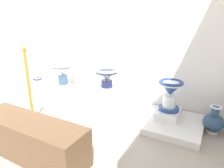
{
  "coord_description": "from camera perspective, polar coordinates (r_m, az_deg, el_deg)",
  "views": [
    {
      "loc": [
        3.11,
        0.14,
        1.32
      ],
      "look_at": [
        1.79,
        2.55,
        0.45
      ],
      "focal_mm": 31.21,
      "sensor_mm": 36.0,
      "label": 1
    }
  ],
  "objects": [
    {
      "name": "antique_toilet_squat_floral",
      "position": [
        2.88,
        -1.54,
        1.96
      ],
      "size": [
        0.34,
        0.34,
        0.34
      ],
      "color": "#ABB1D3",
      "rests_on": "plinth_block_squat_floral"
    },
    {
      "name": "plinth_block_squat_floral",
      "position": [
        2.99,
        -1.49,
        -4.35
      ],
      "size": [
        0.35,
        0.39,
        0.25
      ],
      "primitive_type": "cube",
      "color": "white",
      "rests_on": "display_platform"
    },
    {
      "name": "info_placard_first",
      "position": [
        3.66,
        -11.46,
        16.86
      ],
      "size": [
        0.13,
        0.01,
        0.12
      ],
      "color": "white"
    },
    {
      "name": "plinth_block_tall_cobalt",
      "position": [
        2.81,
        16.13,
        -8.2
      ],
      "size": [
        0.29,
        0.4,
        0.1
      ],
      "primitive_type": "cube",
      "color": "white",
      "rests_on": "display_platform"
    },
    {
      "name": "antique_toilet_tall_cobalt",
      "position": [
        2.69,
        16.7,
        -2.11
      ],
      "size": [
        0.32,
        0.32,
        0.41
      ],
      "color": "navy",
      "rests_on": "plinth_block_tall_cobalt"
    },
    {
      "name": "museum_bench",
      "position": [
        2.21,
        -22.74,
        -14.43
      ],
      "size": [
        1.27,
        0.36,
        0.4
      ],
      "primitive_type": "cube",
      "color": "brown",
      "rests_on": "ground_plane"
    },
    {
      "name": "plinth_block_leftmost",
      "position": [
        3.63,
        -13.91,
        -1.84
      ],
      "size": [
        0.36,
        0.36,
        0.13
      ],
      "primitive_type": "cube",
      "color": "white",
      "rests_on": "display_platform"
    },
    {
      "name": "display_platform",
      "position": [
        3.07,
        -1.67,
        -7.07
      ],
      "size": [
        2.79,
        0.8,
        0.09
      ],
      "primitive_type": "cube",
      "color": "white",
      "rests_on": "ground_plane"
    },
    {
      "name": "antique_toilet_leftmost",
      "position": [
        3.54,
        -14.31,
        3.41
      ],
      "size": [
        0.35,
        0.35,
        0.42
      ],
      "color": "white",
      "rests_on": "plinth_block_leftmost"
    },
    {
      "name": "info_placard_second",
      "position": [
        3.15,
        2.5,
        16.66
      ],
      "size": [
        0.12,
        0.01,
        0.14
      ],
      "color": "white"
    },
    {
      "name": "decorative_vase_companion",
      "position": [
        3.95,
        -20.71,
        -0.97
      ],
      "size": [
        0.22,
        0.22,
        0.33
      ],
      "color": "navy",
      "rests_on": "ground_plane"
    },
    {
      "name": "wall_back",
      "position": [
        3.19,
        2.4,
        19.05
      ],
      "size": [
        3.58,
        0.06,
        2.81
      ],
      "primitive_type": "cube",
      "color": "white",
      "rests_on": "ground_plane"
    },
    {
      "name": "decorative_vase_spare",
      "position": [
        2.78,
        27.6,
        -9.73
      ],
      "size": [
        0.25,
        0.25,
        0.35
      ],
      "color": "white",
      "rests_on": "ground_plane"
    },
    {
      "name": "stanchion_post_near_left",
      "position": [
        2.9,
        -22.64,
        -4.69
      ],
      "size": [
        0.27,
        0.27,
        1.04
      ],
      "color": "gold",
      "rests_on": "ground_plane"
    }
  ]
}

